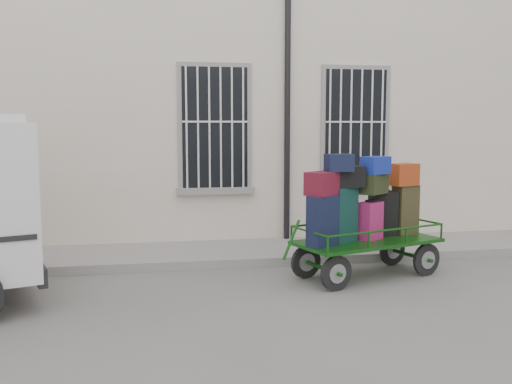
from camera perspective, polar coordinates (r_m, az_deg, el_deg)
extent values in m
plane|color=slate|center=(7.99, 1.12, -9.97)|extent=(80.00, 80.00, 0.00)
cube|color=beige|center=(13.12, -3.54, 9.73)|extent=(24.00, 5.00, 6.00)
cylinder|color=black|center=(10.73, 3.16, 9.37)|extent=(0.11, 0.11, 5.60)
cube|color=black|center=(10.55, -4.14, 6.42)|extent=(1.20, 0.08, 2.20)
cube|color=gray|center=(10.60, -4.07, 0.14)|extent=(1.45, 0.22, 0.12)
cube|color=black|center=(11.16, 9.88, 6.35)|extent=(1.20, 0.08, 2.20)
cube|color=gray|center=(11.20, 9.80, 0.40)|extent=(1.45, 0.22, 0.12)
cube|color=gray|center=(10.07, -1.30, -6.04)|extent=(24.00, 1.70, 0.15)
cylinder|color=black|center=(8.06, 8.03, -8.04)|extent=(0.49, 0.22, 0.50)
cylinder|color=gray|center=(8.06, 8.03, -8.04)|extent=(0.29, 0.17, 0.28)
cylinder|color=black|center=(8.66, 5.01, -6.97)|extent=(0.49, 0.22, 0.50)
cylinder|color=gray|center=(8.66, 5.01, -6.97)|extent=(0.29, 0.17, 0.28)
cylinder|color=black|center=(9.15, 16.67, -6.49)|extent=(0.49, 0.22, 0.50)
cylinder|color=gray|center=(9.15, 16.67, -6.49)|extent=(0.29, 0.17, 0.28)
cylinder|color=black|center=(9.69, 13.47, -5.68)|extent=(0.49, 0.22, 0.50)
cylinder|color=gray|center=(9.69, 13.47, -5.68)|extent=(0.29, 0.17, 0.28)
cube|color=#114C11|center=(8.80, 11.05, -4.86)|extent=(2.40, 1.65, 0.05)
cylinder|color=#114C11|center=(7.99, 3.55, -4.81)|extent=(0.29, 0.13, 0.56)
cube|color=black|center=(8.16, 6.67, -2.89)|extent=(0.50, 0.45, 0.73)
cube|color=black|center=(8.11, 6.70, -0.25)|extent=(0.21, 0.17, 0.03)
cube|color=#0C292D|center=(8.51, 8.70, -2.25)|extent=(0.47, 0.40, 0.81)
cube|color=black|center=(8.45, 8.75, 0.58)|extent=(0.19, 0.16, 0.03)
cube|color=#9B1C62|center=(8.78, 11.40, -2.83)|extent=(0.42, 0.38, 0.57)
cube|color=black|center=(8.73, 11.44, -0.88)|extent=(0.17, 0.15, 0.03)
cube|color=black|center=(9.10, 12.58, -2.14)|extent=(0.44, 0.27, 0.69)
cube|color=black|center=(9.06, 12.64, 0.12)|extent=(0.19, 0.16, 0.03)
cube|color=#2F2917|center=(9.32, 14.71, -1.72)|extent=(0.44, 0.35, 0.78)
cube|color=black|center=(9.28, 14.78, 0.75)|extent=(0.18, 0.16, 0.03)
cube|color=maroon|center=(8.18, 6.72, 0.86)|extent=(0.60, 0.58, 0.33)
cube|color=black|center=(8.47, 9.11, 1.52)|extent=(0.51, 0.37, 0.31)
cube|color=#262D16|center=(8.75, 11.60, 0.83)|extent=(0.55, 0.53, 0.30)
cube|color=brown|center=(9.22, 14.51, 1.70)|extent=(0.50, 0.41, 0.34)
cube|color=black|center=(8.26, 8.30, 2.92)|extent=(0.39, 0.28, 0.25)
cube|color=#163798|center=(8.68, 11.87, 2.64)|extent=(0.48, 0.43, 0.26)
cube|color=black|center=(8.10, -21.70, 1.91)|extent=(0.50, 1.43, 0.59)
cube|color=black|center=(8.28, -21.42, -6.56)|extent=(0.71, 1.90, 0.23)
cube|color=white|center=(8.24, -21.19, -4.88)|extent=(0.17, 0.43, 0.13)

